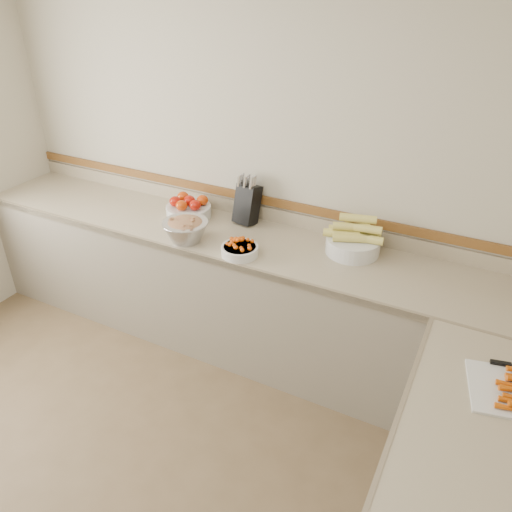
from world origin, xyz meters
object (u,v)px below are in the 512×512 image
at_px(corn_bowl, 353,241).
at_px(rhubarb_bowl, 186,229).
at_px(cherry_tomato_bowl, 240,249).
at_px(knife_block, 247,203).
at_px(tomato_bowl, 188,209).

height_order(corn_bowl, rhubarb_bowl, corn_bowl).
bearing_deg(cherry_tomato_bowl, knife_block, 112.43).
bearing_deg(cherry_tomato_bowl, rhubarb_bowl, 179.93).
bearing_deg(knife_block, cherry_tomato_bowl, -67.57).
relative_size(tomato_bowl, corn_bowl, 0.86).
distance_m(tomato_bowl, rhubarb_bowl, 0.36).
relative_size(knife_block, cherry_tomato_bowl, 1.52).
height_order(cherry_tomato_bowl, rhubarb_bowl, rhubarb_bowl).
distance_m(knife_block, tomato_bowl, 0.43).
distance_m(corn_bowl, rhubarb_bowl, 1.07).
distance_m(cherry_tomato_bowl, rhubarb_bowl, 0.40).
distance_m(knife_block, corn_bowl, 0.80).
height_order(knife_block, tomato_bowl, knife_block).
distance_m(knife_block, rhubarb_bowl, 0.49).
bearing_deg(rhubarb_bowl, tomato_bowl, 121.22).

